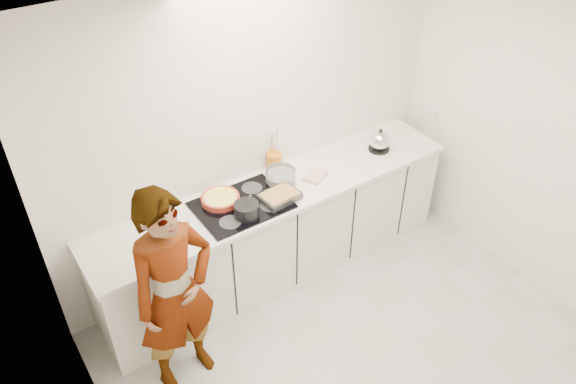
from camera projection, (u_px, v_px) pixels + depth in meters
floor at (370, 367)px, 4.29m from camera, size 3.60×3.20×0.00m
ceiling at (418, 42)px, 2.72m from camera, size 3.60×3.20×0.00m
wall_back at (255, 132)px, 4.56m from camera, size 3.60×0.00×2.60m
wall_left at (110, 382)px, 2.70m from camera, size 0.00×3.20×2.60m
wall_right at (561, 152)px, 4.33m from camera, size 0.02×3.20×2.60m
base_cabinets at (278, 233)px, 4.87m from camera, size 3.20×0.58×0.87m
countertop at (277, 192)px, 4.60m from camera, size 3.24×0.64×0.04m
hob at (242, 205)px, 4.41m from camera, size 0.72×0.54×0.01m
tart_dish at (220, 199)px, 4.42m from camera, size 0.36×0.36×0.05m
saucepan at (247, 210)px, 4.27m from camera, size 0.24×0.24×0.19m
baking_dish at (280, 196)px, 4.44m from camera, size 0.33×0.25×0.06m
mixing_bowl at (281, 177)px, 4.64m from camera, size 0.33×0.33×0.12m
tea_towel at (315, 176)px, 4.71m from camera, size 0.24×0.22×0.03m
kettle at (380, 141)px, 5.01m from camera, size 0.24×0.24×0.22m
utensil_crock at (274, 162)px, 4.77m from camera, size 0.17×0.17×0.16m
cook at (175, 293)px, 3.77m from camera, size 0.66×0.48×1.68m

